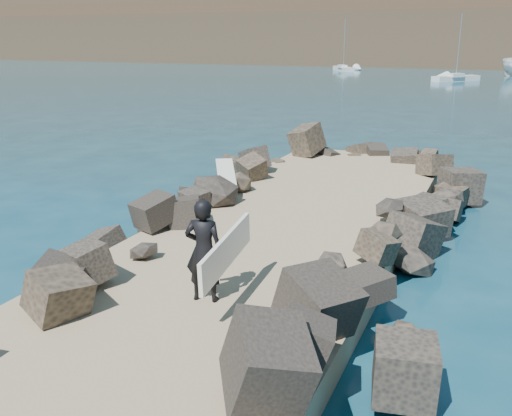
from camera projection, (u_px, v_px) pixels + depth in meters
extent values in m
plane|color=#0F384C|center=(272.00, 255.00, 14.24)|extent=(800.00, 800.00, 0.00)
cube|color=#8C7759|center=(238.00, 273.00, 12.40)|extent=(6.00, 26.00, 0.60)
cube|color=black|center=(139.00, 239.00, 13.88)|extent=(2.60, 22.00, 1.00)
cube|color=black|center=(376.00, 277.00, 11.68)|extent=(2.60, 22.00, 1.00)
cube|color=silver|center=(226.00, 177.00, 17.71)|extent=(1.54, 2.13, 0.07)
imported|color=black|center=(204.00, 251.00, 10.20)|extent=(0.78, 0.59, 1.92)
cube|color=silver|center=(226.00, 251.00, 10.01)|extent=(0.30, 2.38, 0.75)
cube|color=silver|center=(343.00, 69.00, 90.39)|extent=(4.81, 6.33, 0.80)
cylinder|color=gray|center=(344.00, 43.00, 89.24)|extent=(0.12, 0.12, 7.26)
cube|color=silver|center=(342.00, 66.00, 89.66)|extent=(1.89, 2.13, 0.44)
cube|color=silver|center=(456.00, 79.00, 69.61)|extent=(5.40, 5.94, 0.80)
cylinder|color=gray|center=(459.00, 45.00, 68.46)|extent=(0.12, 0.12, 7.25)
cube|color=silver|center=(456.00, 75.00, 68.94)|extent=(2.00, 2.09, 0.44)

